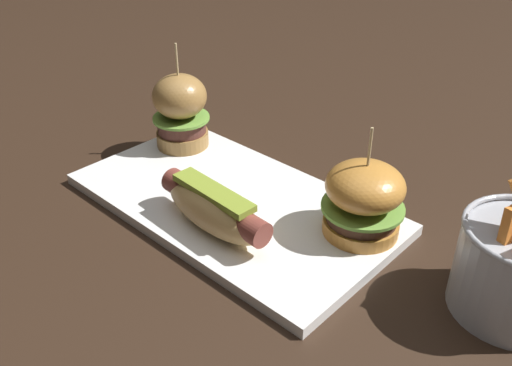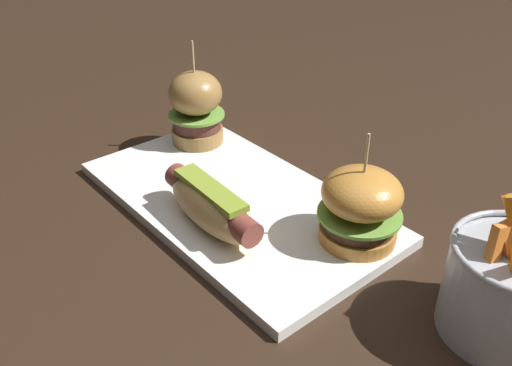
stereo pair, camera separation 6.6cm
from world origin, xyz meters
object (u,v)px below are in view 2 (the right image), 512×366
Objects in this scene: platter_main at (235,201)px; slider_left at (196,107)px; fries_bucket at (510,288)px; slider_right at (361,206)px; hot_dog at (211,205)px.

slider_left is at bearing 161.22° from platter_main.
slider_right is at bearing -176.63° from fries_bucket.
hot_dog reaches higher than platter_main.
fries_bucket reaches higher than platter_main.
hot_dog is (0.03, -0.06, 0.04)m from platter_main.
hot_dog is at bearing -30.90° from slider_left.
slider_left is at bearing 179.65° from slider_right.
slider_right is at bearing -0.35° from slider_left.
platter_main is 2.76× the size of fries_bucket.
slider_right is 0.89× the size of fries_bucket.
slider_left is 1.16× the size of slider_right.
platter_main is at bearing 117.23° from hot_dog.
fries_bucket is (0.30, 0.12, 0.01)m from hot_dog.
fries_bucket is at bearing 0.96° from slider_left.
platter_main is 0.17m from slider_right.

